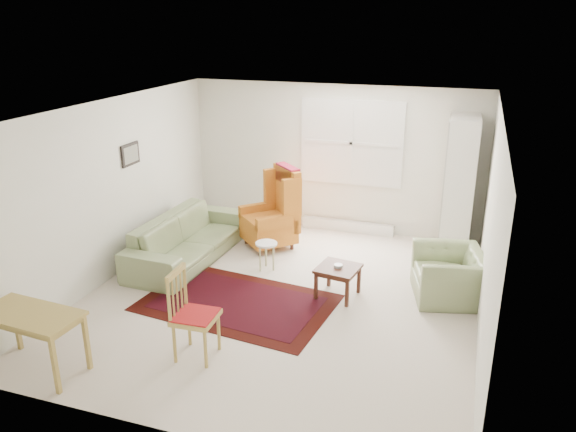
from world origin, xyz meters
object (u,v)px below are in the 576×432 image
(sofa, at_px, (187,230))
(desk, at_px, (34,342))
(desk_chair, at_px, (196,315))
(armchair, at_px, (449,270))
(cabinet, at_px, (459,186))
(coffee_table, at_px, (338,281))
(wingback_chair, at_px, (268,208))
(stool, at_px, (266,256))

(sofa, xyz_separation_m, desk, (-0.15, -3.08, -0.13))
(sofa, bearing_deg, desk_chair, -147.68)
(armchair, height_order, cabinet, cabinet)
(coffee_table, bearing_deg, armchair, 17.70)
(armchair, height_order, wingback_chair, wingback_chair)
(sofa, height_order, wingback_chair, wingback_chair)
(desk, bearing_deg, coffee_table, 45.13)
(coffee_table, distance_m, desk_chair, 2.19)
(armchair, relative_size, wingback_chair, 0.75)
(coffee_table, bearing_deg, wingback_chair, 138.13)
(armchair, bearing_deg, desk_chair, -61.73)
(sofa, relative_size, wingback_chair, 1.79)
(armchair, relative_size, stool, 2.31)
(stool, height_order, cabinet, cabinet)
(sofa, relative_size, cabinet, 1.09)
(armchair, xyz_separation_m, wingback_chair, (-2.86, 0.87, 0.27))
(wingback_chair, bearing_deg, coffee_table, 2.43)
(wingback_chair, relative_size, desk, 1.22)
(armchair, relative_size, cabinet, 0.46)
(desk_chair, bearing_deg, stool, -0.78)
(sofa, distance_m, desk, 3.09)
(stool, bearing_deg, sofa, -178.71)
(armchair, distance_m, cabinet, 1.77)
(wingback_chair, xyz_separation_m, cabinet, (2.85, 0.76, 0.42))
(coffee_table, xyz_separation_m, cabinet, (1.38, 2.07, 0.86))
(sofa, bearing_deg, desk, 179.52)
(cabinet, bearing_deg, coffee_table, -125.28)
(armchair, distance_m, stool, 2.60)
(sofa, distance_m, wingback_chair, 1.33)
(wingback_chair, relative_size, stool, 3.07)
(sofa, bearing_deg, cabinet, -64.85)
(coffee_table, relative_size, stool, 1.22)
(sofa, height_order, desk, sofa)
(wingback_chair, height_order, coffee_table, wingback_chair)
(stool, distance_m, desk_chair, 2.36)
(armchair, height_order, desk_chair, desk_chair)
(wingback_chair, distance_m, stool, 0.98)
(sofa, relative_size, desk, 2.18)
(coffee_table, xyz_separation_m, desk_chair, (-1.13, -1.86, 0.30))
(desk_chair, bearing_deg, wingback_chair, 3.69)
(sofa, distance_m, cabinet, 4.21)
(sofa, height_order, cabinet, cabinet)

